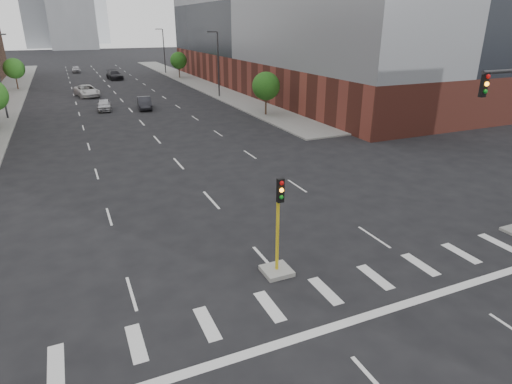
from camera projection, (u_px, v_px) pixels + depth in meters
sidewalk_left_far at (11, 91)px, 68.13m from camera, size 5.00×92.00×0.15m
sidewalk_right_far at (193, 81)px, 79.43m from camera, size 5.00×92.00×0.15m
building_right_main at (301, 17)px, 68.97m from camera, size 24.00×70.00×22.00m
median_traffic_signal at (277, 253)px, 18.14m from camera, size 1.20×1.20×4.40m
streetlight_right_a at (218, 62)px, 60.86m from camera, size 1.60×0.22×9.07m
streetlight_right_b at (164, 49)px, 90.62m from camera, size 1.60×0.22×9.07m
tree_left_far at (14, 68)px, 68.14m from camera, size 3.20×3.20×4.85m
tree_right_near at (266, 86)px, 48.92m from camera, size 3.20×3.20×4.85m
tree_right_far at (179, 60)px, 82.93m from camera, size 3.20×3.20×4.85m
car_near_left at (104, 105)px, 52.88m from camera, size 2.05×4.24×1.39m
car_mid_right at (144, 103)px, 53.76m from camera, size 2.06×4.69×1.50m
car_far_left at (87, 91)px, 63.04m from camera, size 3.65×6.30×1.65m
car_deep_right at (115, 75)px, 82.32m from camera, size 2.91×5.90×1.65m
car_distant at (76, 69)px, 93.93m from camera, size 1.86×4.34×1.46m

